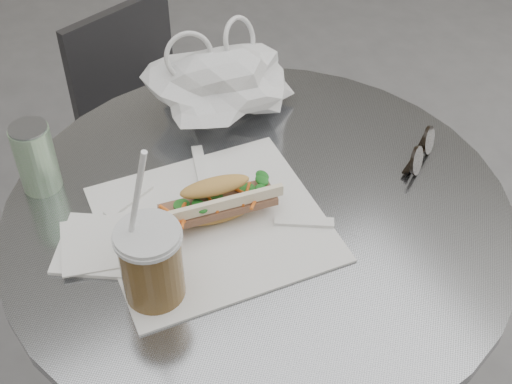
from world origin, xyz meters
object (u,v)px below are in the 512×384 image
cafe_table (258,321)px  banh_mi (217,201)px  iced_coffee (151,263)px  chair_far (167,166)px  sunglasses (421,152)px  drink_can (36,158)px

cafe_table → banh_mi: banh_mi is taller
cafe_table → iced_coffee: size_ratio=3.01×
cafe_table → chair_far: cafe_table is taller
iced_coffee → chair_far: bearing=65.7°
cafe_table → sunglasses: 0.41m
chair_far → sunglasses: sunglasses is taller
banh_mi → iced_coffee: (-0.14, -0.08, 0.03)m
chair_far → iced_coffee: 0.90m
chair_far → drink_can: 0.73m
cafe_table → drink_can: drink_can is taller
cafe_table → banh_mi: 0.32m
drink_can → cafe_table: bearing=-40.1°
banh_mi → sunglasses: banh_mi is taller
cafe_table → iced_coffee: 0.39m
banh_mi → iced_coffee: iced_coffee is taller
chair_far → sunglasses: (0.17, -0.66, 0.45)m
drink_can → chair_far: bearing=47.7°
chair_far → iced_coffee: size_ratio=2.75×
iced_coffee → drink_can: (-0.06, 0.28, -0.00)m
banh_mi → drink_can: drink_can is taller
drink_can → sunglasses: bearing=-25.4°
chair_far → iced_coffee: (-0.31, -0.68, 0.49)m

